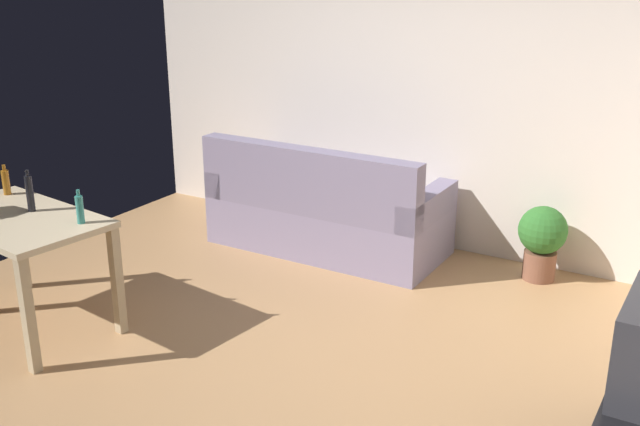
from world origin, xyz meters
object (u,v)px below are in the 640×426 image
(potted_plant, at_px, (542,238))
(desk, at_px, (18,232))
(bottle_amber, at_px, (6,182))
(bottle_tall, at_px, (80,209))
(couch, at_px, (325,214))
(bottle_dark, at_px, (30,193))

(potted_plant, bearing_deg, desk, -137.68)
(bottle_amber, xyz_separation_m, bottle_tall, (0.88, -0.15, 0.00))
(potted_plant, height_order, bottle_amber, bottle_amber)
(couch, distance_m, desk, 2.39)
(couch, distance_m, bottle_amber, 2.41)
(potted_plant, height_order, bottle_tall, bottle_tall)
(couch, distance_m, bottle_dark, 2.32)
(desk, relative_size, bottle_dark, 4.68)
(couch, xyz_separation_m, bottle_dark, (-0.99, -2.02, 0.58))
(couch, distance_m, bottle_tall, 2.16)
(bottle_tall, bearing_deg, potted_plant, 46.27)
(desk, distance_m, bottle_dark, 0.26)
(potted_plant, relative_size, bottle_amber, 2.73)
(couch, relative_size, desk, 1.48)
(couch, height_order, desk, couch)
(bottle_amber, bearing_deg, bottle_dark, -19.25)
(desk, bearing_deg, bottle_amber, 155.04)
(desk, bearing_deg, couch, 72.40)
(potted_plant, bearing_deg, bottle_dark, -138.94)
(bottle_tall, bearing_deg, bottle_amber, 170.27)
(bottle_amber, height_order, bottle_tall, bottle_tall)
(bottle_amber, distance_m, bottle_dark, 0.46)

